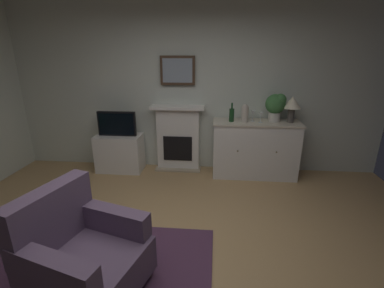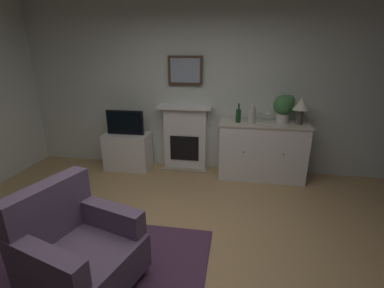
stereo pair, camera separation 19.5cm
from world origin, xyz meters
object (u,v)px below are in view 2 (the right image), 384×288
Objects in this scene: fireplace_unit at (185,138)px; wine_glass_center at (268,116)px; potted_plant_small at (284,106)px; vase_decorative at (252,114)px; wine_bottle at (238,115)px; wine_glass_left at (260,114)px; table_lamp at (301,106)px; framed_picture at (185,70)px; tv_cabinet at (128,151)px; tv_set at (125,122)px; armchair at (77,249)px; sideboard_cabinet at (262,151)px.

fireplace_unit is 1.40m from wine_glass_center.
potted_plant_small is at bearing -4.93° from fireplace_unit.
fireplace_unit is 1.19m from vase_decorative.
wine_glass_left is (0.33, 0.06, 0.01)m from wine_bottle.
wine_glass_left is (-0.56, 0.03, -0.16)m from table_lamp.
framed_picture is 1.90× the size of wine_bottle.
fireplace_unit is at bearing 166.60° from wine_bottle.
tv_cabinet is (-2.73, 0.02, -0.87)m from table_lamp.
vase_decorative is at bearing -1.83° from tv_cabinet.
table_lamp reaches higher than tv_set.
wine_bottle is 0.39× the size of tv_cabinet.
wine_bottle is 0.29× the size of armchair.
wine_bottle is (0.86, -0.25, -0.64)m from framed_picture.
framed_picture is at bearing 12.01° from tv_cabinet.
wine_glass_left is 0.36m from potted_plant_small.
armchair is (-0.42, -2.68, -1.27)m from framed_picture.
sideboard_cabinet is 1.35× the size of armchair.
armchair is at bearing -125.53° from wine_glass_center.
tv_set is (-2.23, -0.01, 0.37)m from sideboard_cabinet.
table_lamp is at bearing -7.22° from framed_picture.
fireplace_unit is 6.67× the size of wine_glass_left.
wine_glass_center is at bearing -11.97° from framed_picture.
table_lamp is (1.76, -0.18, 0.64)m from fireplace_unit.
tv_cabinet is at bearing 178.65° from wine_bottle.
wine_bottle is 1.76× the size of wine_glass_center.
wine_glass_left is 2.28m from tv_cabinet.
tv_set reaches higher than sideboard_cabinet.
framed_picture is 1.36m from wine_glass_left.
framed_picture is at bearing 81.13° from armchair.
wine_glass_center is 0.38× the size of potted_plant_small.
table_lamp reaches higher than wine_glass_center.
armchair is (-1.72, -2.41, -0.64)m from wine_glass_center.
potted_plant_small is (0.47, 0.10, 0.12)m from vase_decorative.
fireplace_unit is 1.88m from table_lamp.
fireplace_unit is at bearing 174.23° from table_lamp.
armchair is at bearing -127.84° from potted_plant_small.
table_lamp is 0.93× the size of potted_plant_small.
vase_decorative is 0.45× the size of tv_set.
armchair is (-0.42, -2.64, -0.17)m from fireplace_unit.
fireplace_unit is 1.47× the size of tv_cabinet.
sideboard_cabinet is at bearing 129.76° from wine_glass_center.
wine_bottle is 1.76× the size of wine_glass_left.
wine_glass_left is 1.00× the size of wine_glass_center.
potted_plant_small is at bearing 23.44° from wine_glass_center.
tv_cabinet is at bearing 178.28° from wine_glass_center.
armchair is at bearing -122.89° from wine_glass_left.
table_lamp reaches higher than fireplace_unit.
vase_decorative is (0.20, -0.02, 0.03)m from wine_bottle.
wine_glass_center reaches higher than tv_set.
wine_glass_left is at bearing 9.59° from wine_bottle.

